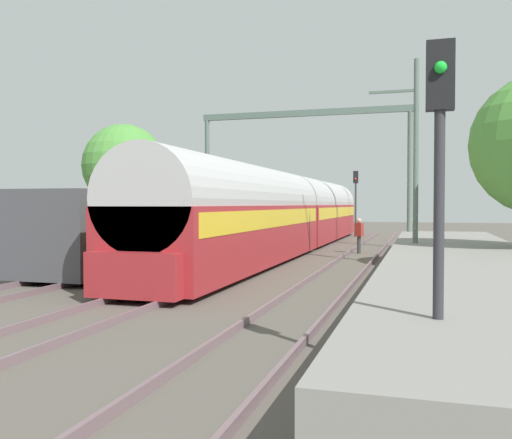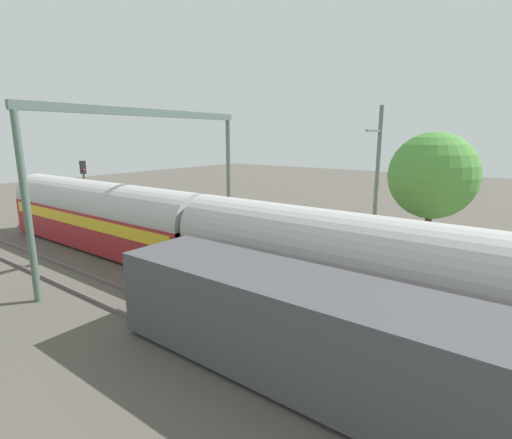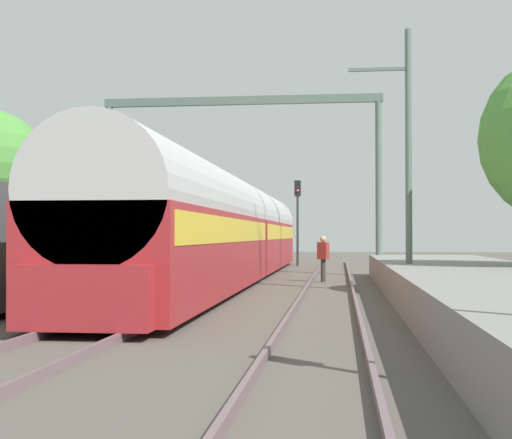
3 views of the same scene
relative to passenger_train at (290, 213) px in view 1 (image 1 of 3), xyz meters
name	(u,v)px [view 1 (image 1 of 3)]	position (x,y,z in m)	size (l,w,h in m)	color
ground	(206,279)	(0.00, -11.72, -1.97)	(120.00, 120.00, 0.00)	#575148
track_far_west	(98,273)	(-3.97, -11.72, -1.89)	(1.52, 60.00, 0.16)	#6F585F
track_west	(206,277)	(0.00, -11.72, -1.89)	(1.52, 60.00, 0.16)	#6F585F
track_east	(330,282)	(3.97, -11.72, -1.89)	(1.52, 60.00, 0.16)	#6F585F
platform	(461,267)	(7.79, -9.72, -1.52)	(4.40, 28.00, 0.90)	gray
passenger_train	(290,213)	(0.00, 0.00, 0.00)	(2.93, 32.85, 3.82)	maroon
freight_car	(146,228)	(-3.97, -8.25, -0.50)	(2.80, 13.00, 2.70)	#47474C
person_crossing	(359,232)	(3.68, -0.86, -0.94)	(0.47, 0.41, 1.73)	#333333
railway_signal_near	(439,164)	(6.80, -20.52, 0.96)	(0.36, 0.30, 4.53)	#2D2D33
railway_signal_far	(356,195)	(1.92, 13.28, 1.16)	(0.36, 0.30, 4.88)	#2D2D33
catenary_gantry	(303,149)	(0.00, 3.42, 3.65)	(12.34, 0.28, 7.86)	#53675E
catenary_pole_east_mid	(415,159)	(6.32, -5.89, 2.18)	(1.90, 0.20, 8.00)	#53675E
tree_west_background	(124,166)	(-11.71, 3.47, 2.91)	(5.30, 5.30, 7.54)	#4C3826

